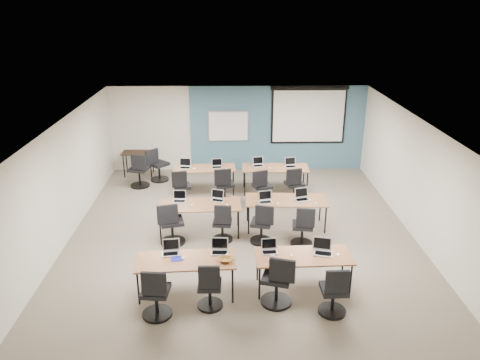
{
  "coord_description": "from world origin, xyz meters",
  "views": [
    {
      "loc": [
        -0.28,
        -9.82,
        5.22
      ],
      "look_at": [
        -0.03,
        0.4,
        1.22
      ],
      "focal_mm": 35.0,
      "sensor_mm": 36.0,
      "label": 1
    }
  ],
  "objects_px": {
    "laptop_6": "(265,199)",
    "laptop_11": "(290,164)",
    "laptop_2": "(269,249)",
    "task_chair_10": "(262,190)",
    "whiteboard": "(228,126)",
    "spare_chair_a": "(158,168)",
    "laptop_8": "(185,165)",
    "training_table_back_left": "(204,169)",
    "training_table_front_right": "(303,258)",
    "task_chair_9": "(224,188)",
    "laptop_9": "(217,165)",
    "laptop_3": "(323,249)",
    "laptop_10": "(258,163)",
    "task_chair_3": "(334,295)",
    "laptop_5": "(218,198)",
    "training_table_front_left": "(186,262)",
    "task_chair_0": "(156,297)",
    "training_table_mid_left": "(200,206)",
    "task_chair_4": "(171,227)",
    "laptop_0": "(171,250)",
    "training_table_mid_right": "(286,201)",
    "training_table_back_right": "(275,169)",
    "task_chair_6": "(262,227)",
    "task_chair_5": "(223,226)",
    "spare_chair_b": "(139,173)",
    "task_chair_7": "(303,230)",
    "laptop_4": "(179,198)",
    "laptop_1": "(220,249)",
    "task_chair_1": "(210,290)",
    "projector_screen": "(309,112)",
    "task_chair_2": "(278,284)",
    "utility_table": "(138,155)",
    "task_chair_8": "(182,190)",
    "task_chair_11": "(294,187)",
    "laptop_7": "(302,197)"
  },
  "relations": [
    {
      "from": "laptop_4",
      "to": "laptop_8",
      "type": "xyz_separation_m",
      "value": [
        -0.07,
        2.32,
        0.0
      ]
    },
    {
      "from": "laptop_7",
      "to": "task_chair_7",
      "type": "height_order",
      "value": "laptop_7"
    },
    {
      "from": "training_table_front_right",
      "to": "training_table_mid_right",
      "type": "bearing_deg",
      "value": 88.77
    },
    {
      "from": "laptop_5",
      "to": "task_chair_8",
      "type": "relative_size",
      "value": 0.32
    },
    {
      "from": "training_table_mid_right",
      "to": "training_table_back_right",
      "type": "distance_m",
      "value": 2.26
    },
    {
      "from": "whiteboard",
      "to": "training_table_front_right",
      "type": "relative_size",
      "value": 0.71
    },
    {
      "from": "laptop_3",
      "to": "laptop_10",
      "type": "relative_size",
      "value": 1.13
    },
    {
      "from": "task_chair_10",
      "to": "task_chair_11",
      "type": "relative_size",
      "value": 1.0
    },
    {
      "from": "training_table_front_right",
      "to": "task_chair_9",
      "type": "bearing_deg",
      "value": 108.58
    },
    {
      "from": "task_chair_5",
      "to": "spare_chair_b",
      "type": "xyz_separation_m",
      "value": [
        -2.47,
        3.36,
        0.04
      ]
    },
    {
      "from": "laptop_6",
      "to": "task_chair_6",
      "type": "height_order",
      "value": "task_chair_6"
    },
    {
      "from": "task_chair_3",
      "to": "laptop_5",
      "type": "bearing_deg",
      "value": 120.24
    },
    {
      "from": "laptop_0",
      "to": "laptop_11",
      "type": "distance_m",
      "value": 5.56
    },
    {
      "from": "whiteboard",
      "to": "spare_chair_b",
      "type": "xyz_separation_m",
      "value": [
        -2.61,
        -1.4,
        -1.02
      ]
    },
    {
      "from": "whiteboard",
      "to": "laptop_9",
      "type": "bearing_deg",
      "value": -100.71
    },
    {
      "from": "laptop_3",
      "to": "laptop_10",
      "type": "height_order",
      "value": "laptop_3"
    },
    {
      "from": "training_table_back_right",
      "to": "task_chair_7",
      "type": "height_order",
      "value": "task_chair_7"
    },
    {
      "from": "task_chair_5",
      "to": "spare_chair_a",
      "type": "xyz_separation_m",
      "value": [
        -2.01,
        3.85,
        0.03
      ]
    },
    {
      "from": "laptop_8",
      "to": "laptop_0",
      "type": "bearing_deg",
      "value": -81.14
    },
    {
      "from": "laptop_1",
      "to": "spare_chair_b",
      "type": "relative_size",
      "value": 0.31
    },
    {
      "from": "laptop_4",
      "to": "task_chair_5",
      "type": "distance_m",
      "value": 1.28
    },
    {
      "from": "training_table_back_right",
      "to": "laptop_9",
      "type": "xyz_separation_m",
      "value": [
        -1.66,
        0.06,
        0.1
      ]
    },
    {
      "from": "laptop_2",
      "to": "laptop_9",
      "type": "distance_m",
      "value": 4.87
    },
    {
      "from": "training_table_mid_right",
      "to": "spare_chair_a",
      "type": "bearing_deg",
      "value": 140.03
    },
    {
      "from": "laptop_10",
      "to": "task_chair_0",
      "type": "bearing_deg",
      "value": -123.91
    },
    {
      "from": "training_table_front_left",
      "to": "task_chair_0",
      "type": "height_order",
      "value": "task_chair_0"
    },
    {
      "from": "task_chair_0",
      "to": "laptop_6",
      "type": "bearing_deg",
      "value": 62.73
    },
    {
      "from": "laptop_8",
      "to": "training_table_back_left",
      "type": "bearing_deg",
      "value": 2.63
    },
    {
      "from": "task_chair_5",
      "to": "task_chair_4",
      "type": "bearing_deg",
      "value": -170.23
    },
    {
      "from": "training_table_mid_right",
      "to": "task_chair_8",
      "type": "bearing_deg",
      "value": 152.89
    },
    {
      "from": "laptop_9",
      "to": "training_table_back_right",
      "type": "bearing_deg",
      "value": -7.11
    },
    {
      "from": "training_table_mid_left",
      "to": "task_chair_0",
      "type": "distance_m",
      "value": 3.22
    },
    {
      "from": "training_table_front_right",
      "to": "task_chair_1",
      "type": "bearing_deg",
      "value": -164.02
    },
    {
      "from": "laptop_6",
      "to": "laptop_11",
      "type": "relative_size",
      "value": 0.99
    },
    {
      "from": "spare_chair_a",
      "to": "laptop_5",
      "type": "bearing_deg",
      "value": -106.42
    },
    {
      "from": "laptop_2",
      "to": "projector_screen",
      "type": "bearing_deg",
      "value": 69.63
    },
    {
      "from": "training_table_mid_left",
      "to": "task_chair_4",
      "type": "relative_size",
      "value": 1.84
    },
    {
      "from": "laptop_5",
      "to": "laptop_9",
      "type": "distance_m",
      "value": 2.31
    },
    {
      "from": "task_chair_7",
      "to": "utility_table",
      "type": "bearing_deg",
      "value": 140.91
    },
    {
      "from": "task_chair_6",
      "to": "laptop_9",
      "type": "distance_m",
      "value": 3.3
    },
    {
      "from": "whiteboard",
      "to": "task_chair_7",
      "type": "height_order",
      "value": "whiteboard"
    },
    {
      "from": "laptop_3",
      "to": "laptop_2",
      "type": "bearing_deg",
      "value": -168.93
    },
    {
      "from": "training_table_mid_left",
      "to": "laptop_4",
      "type": "height_order",
      "value": "laptop_4"
    },
    {
      "from": "whiteboard",
      "to": "spare_chair_a",
      "type": "bearing_deg",
      "value": -156.96
    },
    {
      "from": "laptop_0",
      "to": "laptop_1",
      "type": "bearing_deg",
      "value": -6.08
    },
    {
      "from": "laptop_3",
      "to": "task_chair_11",
      "type": "bearing_deg",
      "value": 104.71
    },
    {
      "from": "laptop_5",
      "to": "laptop_8",
      "type": "height_order",
      "value": "laptop_8"
    },
    {
      "from": "laptop_2",
      "to": "task_chair_10",
      "type": "relative_size",
      "value": 0.3
    },
    {
      "from": "laptop_2",
      "to": "laptop_3",
      "type": "bearing_deg",
      "value": -9.12
    },
    {
      "from": "task_chair_0",
      "to": "task_chair_2",
      "type": "relative_size",
      "value": 0.96
    }
  ]
}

